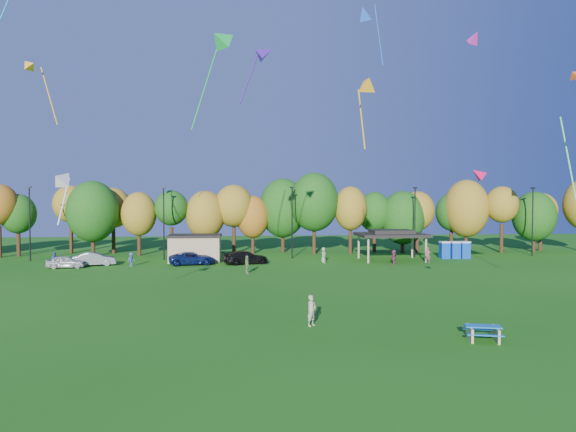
{
  "coord_description": "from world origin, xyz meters",
  "views": [
    {
      "loc": [
        -4.26,
        -24.63,
        7.67
      ],
      "look_at": [
        -1.54,
        6.0,
        6.6
      ],
      "focal_mm": 32.0,
      "sensor_mm": 36.0,
      "label": 1
    }
  ],
  "objects": [
    {
      "name": "kite_1",
      "position": [
        -20.8,
        17.28,
        17.94
      ],
      "size": [
        2.94,
        1.99,
        5.28
      ],
      "color": "orange"
    },
    {
      "name": "car_a",
      "position": [
        -23.54,
        33.21,
        0.7
      ],
      "size": [
        4.22,
        2.01,
        1.39
      ],
      "primitive_type": "imported",
      "rotation": [
        0.0,
        0.0,
        1.66
      ],
      "color": "silver",
      "rests_on": "ground"
    },
    {
      "name": "far_person_4",
      "position": [
        -25.01,
        34.03,
        0.83
      ],
      "size": [
        0.85,
        0.68,
        1.67
      ],
      "primitive_type": "imported",
      "rotation": [
        0.0,
        0.0,
        6.23
      ],
      "color": "#434894",
      "rests_on": "ground"
    },
    {
      "name": "kite_0",
      "position": [
        8.56,
        28.73,
        27.01
      ],
      "size": [
        3.16,
        3.54,
        6.59
      ],
      "color": "#2862FF"
    },
    {
      "name": "far_person_3",
      "position": [
        13.18,
        33.17,
        0.84
      ],
      "size": [
        1.44,
        1.48,
        1.69
      ],
      "primitive_type": "imported",
      "rotation": [
        0.0,
        0.0,
        3.95
      ],
      "color": "#8E3B5A",
      "rests_on": "ground"
    },
    {
      "name": "tree_line",
      "position": [
        -1.03,
        45.51,
        5.91
      ],
      "size": [
        93.57,
        10.55,
        11.15
      ],
      "color": "black",
      "rests_on": "ground"
    },
    {
      "name": "pavilion",
      "position": [
        14.0,
        37.0,
        3.23
      ],
      "size": [
        8.2,
        6.2,
        3.77
      ],
      "color": "tan",
      "rests_on": "ground"
    },
    {
      "name": "kite_3",
      "position": [
        -2.58,
        13.02,
        18.19
      ],
      "size": [
        2.76,
        1.35,
        4.5
      ],
      "color": "#381885"
    },
    {
      "name": "car_c",
      "position": [
        -10.03,
        34.82,
        0.74
      ],
      "size": [
        5.7,
        3.39,
        1.48
      ],
      "primitive_type": "imported",
      "rotation": [
        0.0,
        0.0,
        1.75
      ],
      "color": "#0D1B53",
      "rests_on": "ground"
    },
    {
      "name": "far_person_0",
      "position": [
        -3.83,
        27.27,
        0.92
      ],
      "size": [
        0.71,
        1.16,
        1.85
      ],
      "primitive_type": "imported",
      "rotation": [
        0.0,
        0.0,
        1.83
      ],
      "color": "#6F8853",
      "rests_on": "ground"
    },
    {
      "name": "kite_9",
      "position": [
        26.28,
        20.22,
        19.04
      ],
      "size": [
        1.76,
        1.59,
        1.45
      ],
      "color": "#EC521B"
    },
    {
      "name": "kite_2",
      "position": [
        14.36,
        15.55,
        20.59
      ],
      "size": [
        1.72,
        1.87,
        1.5
      ],
      "color": "#DF259E"
    },
    {
      "name": "far_person_5",
      "position": [
        -16.7,
        33.93,
        0.78
      ],
      "size": [
        1.07,
        1.16,
        1.56
      ],
      "primitive_type": "imported",
      "rotation": [
        0.0,
        0.0,
        0.93
      ],
      "color": "#455099",
      "rests_on": "ground"
    },
    {
      "name": "kite_7",
      "position": [
        -14.59,
        6.33,
        8.8
      ],
      "size": [
        1.58,
        2.26,
        3.52
      ],
      "color": "silver"
    },
    {
      "name": "far_person_1",
      "position": [
        5.29,
        35.24,
        0.92
      ],
      "size": [
        0.77,
        1.01,
        1.84
      ],
      "primitive_type": "imported",
      "rotation": [
        0.0,
        0.0,
        1.35
      ],
      "color": "gray",
      "rests_on": "ground"
    },
    {
      "name": "kite_flyer",
      "position": [
        -0.15,
        5.61,
        0.93
      ],
      "size": [
        0.8,
        0.78,
        1.86
      ],
      "primitive_type": "imported",
      "rotation": [
        0.0,
        0.0,
        0.73
      ],
      "color": "tan",
      "rests_on": "ground"
    },
    {
      "name": "ground",
      "position": [
        0.0,
        0.0,
        0.0
      ],
      "size": [
        160.0,
        160.0,
        0.0
      ],
      "primitive_type": "plane",
      "color": "#19600F",
      "rests_on": "ground"
    },
    {
      "name": "car_b",
      "position": [
        -21.0,
        34.9,
        0.76
      ],
      "size": [
        4.89,
        2.81,
        1.52
      ],
      "primitive_type": "imported",
      "rotation": [
        0.0,
        0.0,
        1.85
      ],
      "color": "gray",
      "rests_on": "ground"
    },
    {
      "name": "kite_13",
      "position": [
        4.58,
        11.96,
        15.82
      ],
      "size": [
        1.53,
        3.35,
        5.55
      ],
      "color": "#FFA71A"
    },
    {
      "name": "utility_building",
      "position": [
        -10.0,
        38.0,
        1.64
      ],
      "size": [
        6.3,
        4.3,
        3.25
      ],
      "color": "tan",
      "rests_on": "ground"
    },
    {
      "name": "porta_potties",
      "position": [
        22.59,
        38.13,
        1.1
      ],
      "size": [
        3.75,
        1.3,
        2.18
      ],
      "color": "#0E40B7",
      "rests_on": "ground"
    },
    {
      "name": "far_person_2",
      "position": [
        17.62,
        34.24,
        0.92
      ],
      "size": [
        0.81,
        0.73,
        1.85
      ],
      "primitive_type": "imported",
      "rotation": [
        0.0,
        0.0,
        5.74
      ],
      "color": "#994859",
      "rests_on": "ground"
    },
    {
      "name": "lamp_posts",
      "position": [
        2.0,
        40.0,
        4.9
      ],
      "size": [
        64.5,
        0.25,
        9.09
      ],
      "color": "black",
      "rests_on": "ground"
    },
    {
      "name": "car_d",
      "position": [
        -3.92,
        34.97,
        0.77
      ],
      "size": [
        5.67,
        3.56,
        1.53
      ],
      "primitive_type": "imported",
      "rotation": [
        0.0,
        0.0,
        1.86
      ],
      "color": "black",
      "rests_on": "ground"
    },
    {
      "name": "kite_14",
      "position": [
        -5.39,
        12.65,
        18.96
      ],
      "size": [
        4.01,
        3.44,
        7.56
      ],
      "color": "green"
    },
    {
      "name": "kite_15",
      "position": [
        9.45,
        4.32,
        9.09
      ],
      "size": [
        1.22,
        1.01,
        1.08
      ],
      "color": "#E50C4C"
    },
    {
      "name": "picnic_table",
      "position": [
        8.62,
        1.7,
        0.47
      ],
      "size": [
        2.18,
        1.94,
        0.81
      ],
      "rotation": [
        0.0,
        0.0,
        -0.24
      ],
      "color": "tan",
      "rests_on": "ground"
    }
  ]
}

